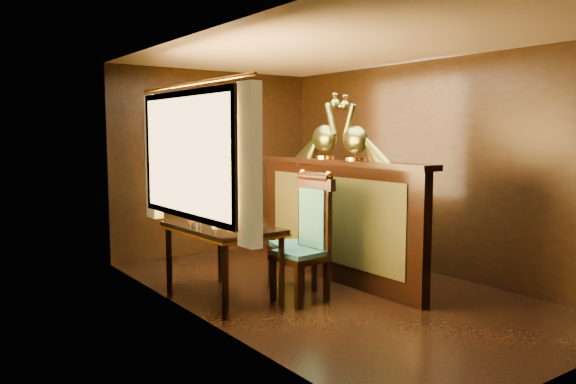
% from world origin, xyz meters
% --- Properties ---
extents(ground, '(5.00, 5.00, 0.00)m').
position_xyz_m(ground, '(0.00, 0.00, 0.00)').
color(ground, black).
rests_on(ground, ground).
extents(room_shell, '(3.04, 5.04, 2.52)m').
position_xyz_m(room_shell, '(-0.09, 0.02, 1.58)').
color(room_shell, black).
rests_on(room_shell, ground).
extents(partition, '(0.26, 2.70, 1.36)m').
position_xyz_m(partition, '(0.32, 0.30, 0.71)').
color(partition, black).
rests_on(partition, ground).
extents(dining_table, '(0.81, 1.29, 0.94)m').
position_xyz_m(dining_table, '(-1.05, 0.42, 0.67)').
color(dining_table, black).
rests_on(dining_table, ground).
extents(chair_left, '(0.50, 0.52, 1.28)m').
position_xyz_m(chair_left, '(-0.35, -0.07, 0.67)').
color(chair_left, black).
rests_on(chair_left, ground).
extents(chair_right, '(0.56, 0.57, 1.24)m').
position_xyz_m(chair_right, '(-0.15, 0.30, 0.65)').
color(chair_right, black).
rests_on(chair_right, ground).
extents(peacock_left, '(0.22, 0.59, 0.70)m').
position_xyz_m(peacock_left, '(0.33, -0.00, 1.71)').
color(peacock_left, '#194D31').
rests_on(peacock_left, partition).
extents(peacock_right, '(0.23, 0.61, 0.73)m').
position_xyz_m(peacock_right, '(0.33, 0.52, 1.72)').
color(peacock_right, '#194D31').
rests_on(peacock_right, partition).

